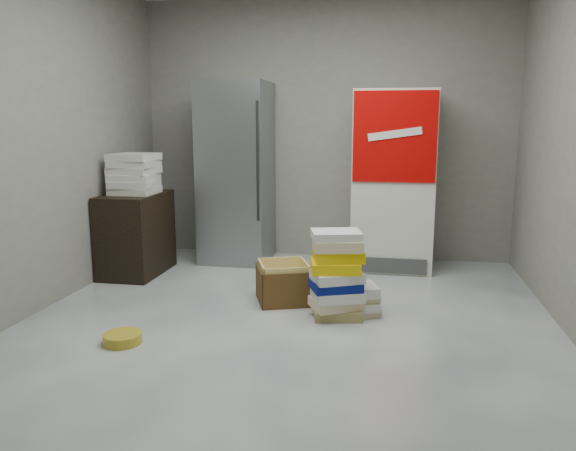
# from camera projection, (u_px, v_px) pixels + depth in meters

# --- Properties ---
(ground) EXTENTS (5.00, 5.00, 0.00)m
(ground) POSITION_uv_depth(u_px,v_px,m) (280.00, 337.00, 3.95)
(ground) COLOR silver
(ground) RESTS_ON ground
(room_shell) EXTENTS (4.04, 5.04, 2.82)m
(room_shell) POSITION_uv_depth(u_px,v_px,m) (279.00, 74.00, 3.61)
(room_shell) COLOR gray
(room_shell) RESTS_ON ground
(steel_fridge) EXTENTS (0.70, 0.72, 1.90)m
(steel_fridge) POSITION_uv_depth(u_px,v_px,m) (237.00, 173.00, 5.99)
(steel_fridge) COLOR #929499
(steel_fridge) RESTS_ON ground
(coke_cooler) EXTENTS (0.80, 0.73, 1.80)m
(coke_cooler) POSITION_uv_depth(u_px,v_px,m) (393.00, 180.00, 5.70)
(coke_cooler) COLOR silver
(coke_cooler) RESTS_ON ground
(wood_shelf) EXTENTS (0.50, 0.80, 0.80)m
(wood_shelf) POSITION_uv_depth(u_px,v_px,m) (136.00, 234.00, 5.54)
(wood_shelf) COLOR black
(wood_shelf) RESTS_ON ground
(supply_box_stack) EXTENTS (0.43, 0.44, 0.39)m
(supply_box_stack) POSITION_uv_depth(u_px,v_px,m) (134.00, 174.00, 5.43)
(supply_box_stack) COLOR white
(supply_box_stack) RESTS_ON wood_shelf
(phonebook_stack_main) EXTENTS (0.46, 0.43, 0.68)m
(phonebook_stack_main) POSITION_uv_depth(u_px,v_px,m) (337.00, 275.00, 4.29)
(phonebook_stack_main) COLOR #95834E
(phonebook_stack_main) RESTS_ON ground
(phonebook_stack_side) EXTENTS (0.45, 0.43, 0.24)m
(phonebook_stack_side) POSITION_uv_depth(u_px,v_px,m) (354.00, 300.00, 4.39)
(phonebook_stack_side) COLOR beige
(phonebook_stack_side) RESTS_ON ground
(cardboard_box) EXTENTS (0.54, 0.54, 0.34)m
(cardboard_box) POSITION_uv_depth(u_px,v_px,m) (283.00, 285.00, 4.71)
(cardboard_box) COLOR yellow
(cardboard_box) RESTS_ON ground
(bucket_lid) EXTENTS (0.29, 0.29, 0.07)m
(bucket_lid) POSITION_uv_depth(u_px,v_px,m) (123.00, 338.00, 3.84)
(bucket_lid) COLOR gold
(bucket_lid) RESTS_ON ground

